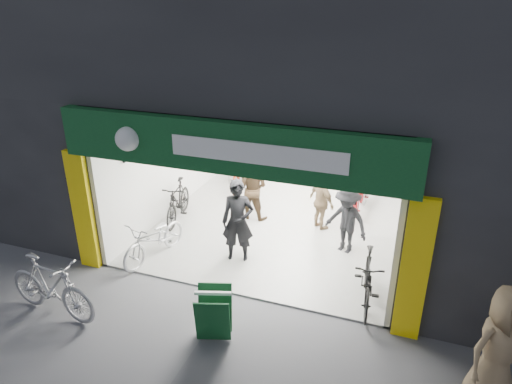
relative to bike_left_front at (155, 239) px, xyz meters
The scene contains 16 objects.
ground 2.24m from the bike_left_front, 17.66° to the right, with size 60.00×60.00×0.00m, color #56565B.
building 6.51m from the bike_left_front, 55.31° to the left, with size 17.00×10.27×8.00m.
bike_left_front is the anchor object (origin of this frame).
bike_left_midfront 1.86m from the bike_left_front, 102.93° to the left, with size 0.50×1.78×1.07m, color black.
bike_left_midback 4.45m from the bike_left_front, 86.35° to the left, with size 0.71×2.03×1.07m, color maroon.
bike_left_back 5.10m from the bike_left_front, 92.01° to the left, with size 0.46×1.62×0.97m, color #B2B2B7.
bike_right_front 4.58m from the bike_left_front, ahead, with size 0.50×1.77×1.06m, color black.
bike_right_mid 5.51m from the bike_left_front, 45.18° to the left, with size 0.65×1.87×0.98m, color maroon.
bike_right_back 6.34m from the bike_left_front, 50.74° to the left, with size 0.47×1.66×0.99m, color #BAB9BE.
parked_bike 2.41m from the bike_left_front, 107.31° to the right, with size 0.56×1.98×1.19m, color #A9A9AD.
customer_a 1.89m from the bike_left_front, 17.83° to the left, with size 0.69×0.45×1.88m, color black.
customer_b 2.93m from the bike_left_front, 62.91° to the left, with size 0.83×0.65×1.72m, color #3B2B1B.
customer_c 4.24m from the bike_left_front, 23.29° to the left, with size 1.03×0.59×1.59m, color black.
customer_d 4.06m from the bike_left_front, 39.38° to the left, with size 0.88×0.37×1.50m, color #896F4F.
pedestrian_near 6.78m from the bike_left_front, 15.08° to the right, with size 0.94×0.61×1.93m, color #8B7251.
sandwich_board 2.95m from the bike_left_front, 39.35° to the right, with size 0.73×0.74×0.89m.
Camera 1 is at (2.96, -6.78, 5.41)m, focal length 32.00 mm.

